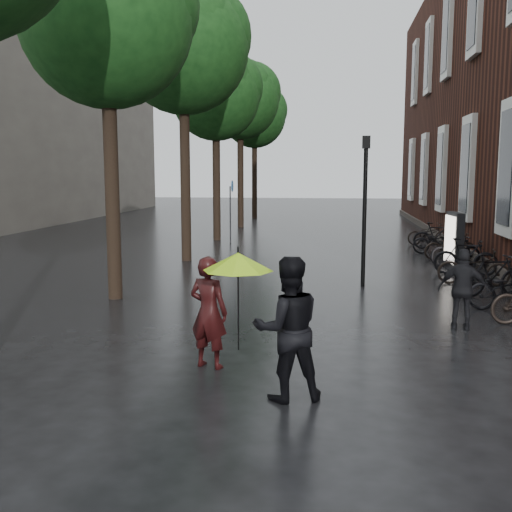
% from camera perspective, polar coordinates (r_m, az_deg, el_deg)
% --- Properties ---
extents(ground, '(120.00, 120.00, 0.00)m').
position_cam_1_polar(ground, '(6.75, -0.64, -17.47)').
color(ground, black).
extents(street_trees, '(4.33, 34.03, 8.91)m').
position_cam_1_polar(street_trees, '(22.73, -5.29, 16.72)').
color(street_trees, black).
rests_on(street_trees, ground).
extents(person_burgundy, '(0.71, 0.58, 1.68)m').
position_cam_1_polar(person_burgundy, '(8.93, -4.53, -5.34)').
color(person_burgundy, black).
rests_on(person_burgundy, ground).
extents(person_black, '(1.07, 0.94, 1.86)m').
position_cam_1_polar(person_black, '(7.66, 3.05, -6.93)').
color(person_black, black).
rests_on(person_black, ground).
extents(lime_umbrella, '(0.96, 0.96, 1.43)m').
position_cam_1_polar(lime_umbrella, '(8.03, -1.72, -0.55)').
color(lime_umbrella, black).
rests_on(lime_umbrella, ground).
extents(pedestrian_walking, '(0.93, 0.50, 1.51)m').
position_cam_1_polar(pedestrian_walking, '(11.67, 19.12, -3.01)').
color(pedestrian_walking, black).
rests_on(pedestrian_walking, ground).
extents(parked_bicycles, '(2.09, 13.38, 1.05)m').
position_cam_1_polar(parked_bicycles, '(18.61, 18.89, 0.12)').
color(parked_bicycles, black).
rests_on(parked_bicycles, ground).
extents(ad_lightbox, '(0.26, 1.13, 1.71)m').
position_cam_1_polar(ad_lightbox, '(18.69, 18.33, 1.37)').
color(ad_lightbox, black).
rests_on(ad_lightbox, ground).
extents(lamp_post, '(0.19, 0.19, 3.78)m').
position_cam_1_polar(lamp_post, '(15.32, 10.33, 5.64)').
color(lamp_post, black).
rests_on(lamp_post, ground).
extents(cycle_sign, '(0.13, 0.46, 2.54)m').
position_cam_1_polar(cycle_sign, '(24.57, -2.38, 5.20)').
color(cycle_sign, '#262628').
rests_on(cycle_sign, ground).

